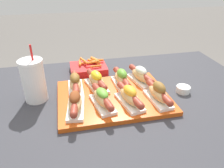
% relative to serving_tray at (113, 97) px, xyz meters
% --- Properties ---
extents(patio_table, '(1.22, 0.87, 0.75)m').
position_rel_serving_tray_xyz_m(patio_table, '(0.05, -0.00, -0.38)').
color(patio_table, '#333338').
rests_on(patio_table, ground_plane).
extents(serving_tray, '(0.45, 0.34, 0.02)m').
position_rel_serving_tray_xyz_m(serving_tray, '(0.00, 0.00, 0.00)').
color(serving_tray, '#CC4C14').
rests_on(serving_tray, patio_table).
extents(hot_dog_0, '(0.08, 0.19, 0.07)m').
position_rel_serving_tray_xyz_m(hot_dog_0, '(-0.16, -0.08, 0.04)').
color(hot_dog_0, white).
rests_on(hot_dog_0, serving_tray).
extents(hot_dog_1, '(0.09, 0.19, 0.07)m').
position_rel_serving_tray_xyz_m(hot_dog_1, '(-0.06, -0.07, 0.04)').
color(hot_dog_1, white).
rests_on(hot_dog_1, serving_tray).
extents(hot_dog_2, '(0.09, 0.19, 0.08)m').
position_rel_serving_tray_xyz_m(hot_dog_2, '(0.05, -0.08, 0.04)').
color(hot_dog_2, white).
rests_on(hot_dog_2, serving_tray).
extents(hot_dog_3, '(0.07, 0.19, 0.08)m').
position_rel_serving_tray_xyz_m(hot_dog_3, '(0.16, -0.08, 0.04)').
color(hot_dog_3, white).
rests_on(hot_dog_3, serving_tray).
extents(hot_dog_4, '(0.06, 0.20, 0.08)m').
position_rel_serving_tray_xyz_m(hot_dog_4, '(-0.15, 0.07, 0.04)').
color(hot_dog_4, white).
rests_on(hot_dog_4, serving_tray).
extents(hot_dog_5, '(0.09, 0.19, 0.08)m').
position_rel_serving_tray_xyz_m(hot_dog_5, '(-0.06, 0.07, 0.04)').
color(hot_dog_5, white).
rests_on(hot_dog_5, serving_tray).
extents(hot_dog_6, '(0.07, 0.20, 0.08)m').
position_rel_serving_tray_xyz_m(hot_dog_6, '(0.05, 0.07, 0.04)').
color(hot_dog_6, white).
rests_on(hot_dog_6, serving_tray).
extents(hot_dog_7, '(0.09, 0.19, 0.07)m').
position_rel_serving_tray_xyz_m(hot_dog_7, '(0.15, 0.08, 0.04)').
color(hot_dog_7, white).
rests_on(hot_dog_7, serving_tray).
extents(sauce_bowl, '(0.06, 0.06, 0.03)m').
position_rel_serving_tray_xyz_m(sauce_bowl, '(0.31, -0.02, 0.01)').
color(sauce_bowl, white).
rests_on(sauce_bowl, patio_table).
extents(drink_cup, '(0.09, 0.09, 0.23)m').
position_rel_serving_tray_xyz_m(drink_cup, '(-0.31, 0.06, 0.08)').
color(drink_cup, white).
rests_on(drink_cup, patio_table).
extents(fries_basket, '(0.18, 0.15, 0.06)m').
position_rel_serving_tray_xyz_m(fries_basket, '(-0.07, 0.28, 0.01)').
color(fries_basket, red).
rests_on(fries_basket, patio_table).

